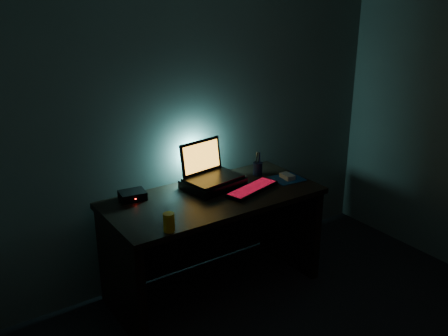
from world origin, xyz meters
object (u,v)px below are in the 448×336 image
Objects in this scene: mouse at (287,176)px; pen_cup at (258,169)px; laptop at (208,169)px; juice_glass at (169,222)px; router at (132,195)px; keyboard at (252,189)px.

mouse is 0.23m from pen_cup.
pen_cup is (-0.13, 0.19, 0.03)m from mouse.
laptop is 0.75m from juice_glass.
router is (-0.98, 0.11, -0.02)m from pen_cup.
pen_cup is 0.54× the size of router.
pen_cup is (0.22, 0.22, 0.04)m from keyboard.
pen_cup reaches higher than mouse.
keyboard is at bearing -170.43° from mouse.
juice_glass is 0.55m from router.
router reaches higher than mouse.
pen_cup is at bearing 0.93° from router.
router is (-0.56, 0.07, -0.09)m from laptop.
juice_glass reaches higher than keyboard.
keyboard is at bearing -16.28° from router.
juice_glass is at bearing -84.09° from router.
laptop is 3.67× the size of mouse.
pen_cup is at bearing 129.82° from mouse.
router is (-1.11, 0.30, 0.01)m from mouse.
laptop is 3.65× the size of juice_glass.
pen_cup reaches higher than router.
pen_cup reaches higher than keyboard.
mouse is 1.15m from router.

